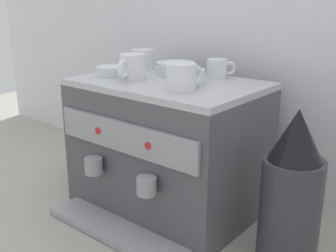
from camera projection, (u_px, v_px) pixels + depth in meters
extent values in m
plane|color=#9E998E|center=(168.00, 204.00, 1.41)|extent=(4.00, 4.00, 0.00)
cube|color=silver|center=(221.00, 56.00, 1.49)|extent=(2.80, 0.03, 0.94)
cube|color=#4C4C51|center=(168.00, 148.00, 1.35)|extent=(0.58, 0.39, 0.41)
cube|color=#B7B7BC|center=(168.00, 84.00, 1.28)|extent=(0.58, 0.39, 0.02)
cube|color=#939399|center=(123.00, 137.00, 1.18)|extent=(0.53, 0.01, 0.09)
cylinder|color=red|center=(98.00, 131.00, 1.23)|extent=(0.02, 0.01, 0.02)
cylinder|color=red|center=(148.00, 146.00, 1.11)|extent=(0.02, 0.01, 0.02)
cube|color=#939399|center=(116.00, 230.00, 1.23)|extent=(0.49, 0.12, 0.02)
cylinder|color=#939399|center=(94.00, 166.00, 1.26)|extent=(0.06, 0.06, 0.05)
cylinder|color=#939399|center=(147.00, 186.00, 1.12)|extent=(0.06, 0.06, 0.05)
cylinder|color=white|center=(181.00, 77.00, 1.13)|extent=(0.08, 0.08, 0.08)
torus|color=white|center=(195.00, 75.00, 1.17)|extent=(0.02, 0.06, 0.06)
cylinder|color=white|center=(217.00, 69.00, 1.31)|extent=(0.06, 0.06, 0.06)
torus|color=white|center=(229.00, 68.00, 1.32)|extent=(0.04, 0.04, 0.05)
cylinder|color=white|center=(133.00, 67.00, 1.29)|extent=(0.08, 0.08, 0.08)
torus|color=white|center=(123.00, 69.00, 1.24)|extent=(0.03, 0.06, 0.06)
cylinder|color=white|center=(143.00, 59.00, 1.48)|extent=(0.08, 0.08, 0.07)
torus|color=white|center=(130.00, 60.00, 1.45)|extent=(0.03, 0.05, 0.05)
cylinder|color=silver|center=(176.00, 68.00, 1.37)|extent=(0.13, 0.13, 0.04)
cylinder|color=silver|center=(176.00, 73.00, 1.38)|extent=(0.07, 0.07, 0.01)
cylinder|color=silver|center=(111.00, 71.00, 1.36)|extent=(0.09, 0.09, 0.03)
cylinder|color=silver|center=(111.00, 74.00, 1.36)|extent=(0.05, 0.05, 0.01)
cylinder|color=silver|center=(188.00, 76.00, 1.24)|extent=(0.11, 0.11, 0.04)
cylinder|color=silver|center=(188.00, 81.00, 1.25)|extent=(0.06, 0.06, 0.01)
cylinder|color=#333338|center=(290.00, 210.00, 1.08)|extent=(0.16, 0.16, 0.28)
cone|color=black|center=(297.00, 135.00, 1.02)|extent=(0.14, 0.14, 0.13)
cylinder|color=#B7B7BC|center=(83.00, 151.00, 1.68)|extent=(0.11, 0.11, 0.15)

